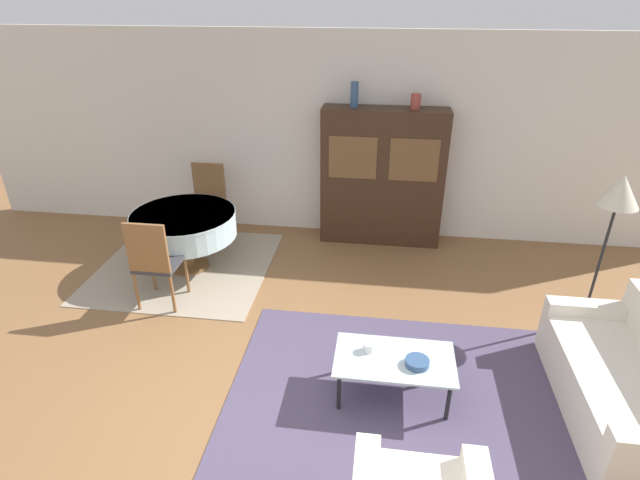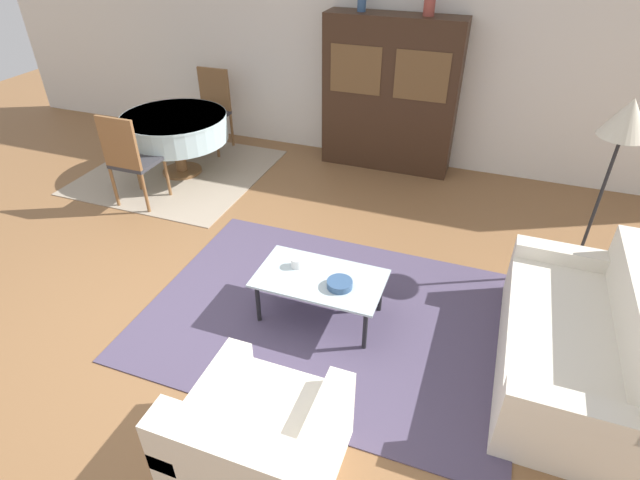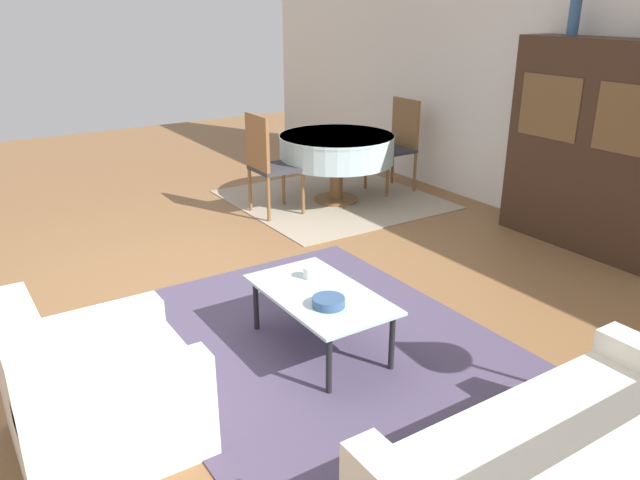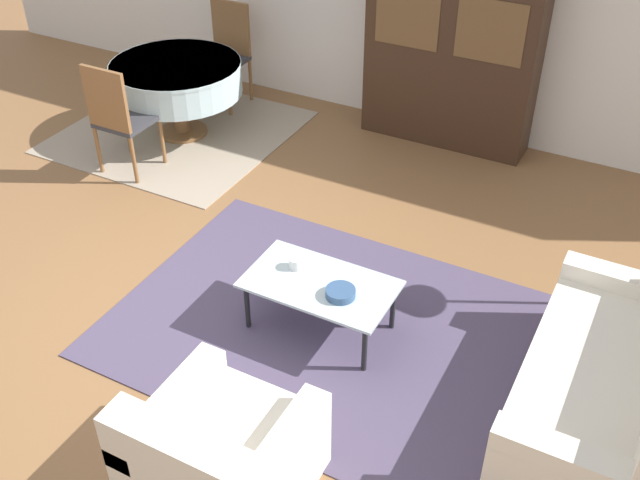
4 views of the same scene
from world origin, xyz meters
name	(u,v)px [view 2 (image 2 of 4)]	position (x,y,z in m)	size (l,w,h in m)	color
ground_plane	(192,320)	(0.00, 0.00, 0.00)	(14.00, 14.00, 0.00)	brown
wall_back	(337,47)	(0.00, 3.63, 1.35)	(10.00, 0.06, 2.70)	silver
area_rug	(329,316)	(1.03, 0.43, 0.01)	(2.94, 2.14, 0.01)	#4C425B
dining_rug	(178,172)	(-1.63, 2.27, 0.01)	(2.09, 2.06, 0.01)	gray
couch	(578,345)	(2.84, 0.44, 0.30)	(0.87, 1.71, 0.81)	silver
armchair	(258,447)	(1.12, -1.02, 0.30)	(0.83, 0.85, 0.78)	silver
coffee_table	(320,281)	(0.96, 0.41, 0.36)	(1.00, 0.57, 0.39)	black
display_cabinet	(390,95)	(0.76, 3.38, 0.91)	(1.59, 0.40, 1.81)	#382316
dining_table	(175,128)	(-1.57, 2.27, 0.59)	(1.24, 1.24, 0.73)	brown
dining_chair_near	(129,156)	(-1.57, 1.42, 0.59)	(0.44, 0.44, 1.04)	brown
dining_chair_far	(212,106)	(-1.57, 3.12, 0.59)	(0.44, 0.44, 1.04)	brown
floor_lamp	(624,128)	(2.93, 1.70, 1.41)	(0.37, 0.37, 1.64)	black
cup	(297,263)	(0.74, 0.48, 0.44)	(0.10, 0.10, 0.08)	white
bowl	(340,284)	(1.14, 0.35, 0.43)	(0.20, 0.20, 0.06)	#33517A
vase_short	(429,7)	(1.11, 3.39, 1.90)	(0.12, 0.12, 0.18)	#9E4238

